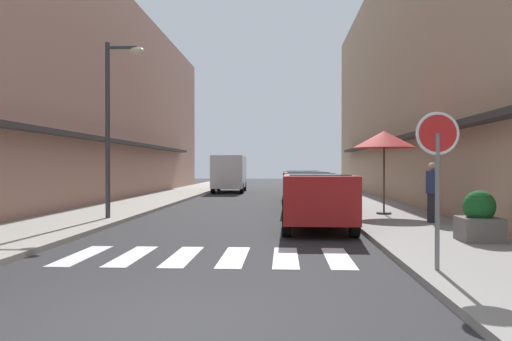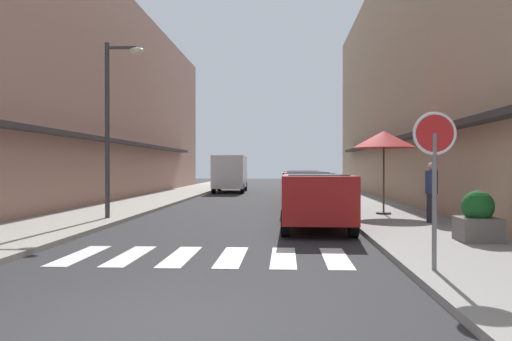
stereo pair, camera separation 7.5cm
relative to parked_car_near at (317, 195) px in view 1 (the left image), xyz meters
The scene contains 15 objects.
ground_plane 9.33m from the parked_car_near, 104.18° to the left, with size 95.12×95.12×0.00m, color #2B2B2D.
sidewalk_left 11.51m from the parked_car_near, 128.33° to the left, with size 3.03×60.53×0.12m, color #9E998E.
sidewalk_right 9.40m from the parked_car_near, 74.09° to the left, with size 3.03×60.53×0.12m, color gray.
building_row_left 15.66m from the parked_car_near, 137.60° to the left, with size 5.50×40.91×10.30m.
building_row_right 13.13m from the parked_car_near, 57.08° to the left, with size 5.50×40.91×11.99m.
crosswalk 4.83m from the parked_car_near, 118.70° to the right, with size 5.20×2.20×0.01m.
parked_car_near is the anchor object (origin of this frame).
parked_car_mid 5.83m from the parked_car_near, 90.00° to the left, with size 1.86×4.39×1.47m.
parked_car_far 11.55m from the parked_car_near, 90.00° to the left, with size 1.84×3.94×1.47m.
delivery_van 20.08m from the parked_car_near, 102.67° to the left, with size 2.13×5.45×2.37m.
round_street_sign 5.96m from the parked_car_near, 76.10° to the right, with size 0.65×0.07×2.37m.
street_lamp 6.68m from the parked_car_near, 164.67° to the left, with size 1.19×0.28×5.28m.
cafe_umbrella 4.43m from the parked_car_near, 54.63° to the left, with size 2.05×2.05×2.71m.
planter_corner 4.15m from the parked_car_near, 39.95° to the right, with size 0.80×0.80×1.05m.
pedestrian_walking_near 3.33m from the parked_car_near, 15.01° to the left, with size 0.34×0.34×1.66m.
Camera 1 is at (1.38, -5.19, 1.67)m, focal length 35.81 mm.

